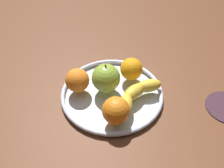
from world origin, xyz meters
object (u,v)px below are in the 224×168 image
banana (136,95)px  orange_back_right (116,111)px  orange_back_left (131,69)px  fruit_bowl (112,94)px  apple (106,77)px  orange_front_left (77,80)px

banana → orange_back_right: size_ratio=2.58×
orange_back_left → orange_back_right: 16.32cm
fruit_bowl → orange_back_right: orange_back_right is taller
fruit_bowl → apple: apple is taller
apple → orange_front_left: size_ratio=1.31×
fruit_bowl → orange_back_right: (7.04, 6.83, 4.41)cm
fruit_bowl → apple: size_ratio=3.31×
apple → orange_back_right: bearing=51.0°
orange_back_left → banana: bearing=43.3°
apple → orange_front_left: bearing=-48.1°
banana → orange_back_right: orange_back_right is taller
banana → orange_front_left: orange_front_left is taller
fruit_bowl → orange_back_left: 9.14cm
apple → orange_back_left: apple is taller
banana → orange_back_right: bearing=4.8°
apple → orange_back_right: size_ratio=1.25×
orange_back_left → orange_back_right: (15.14, 6.09, 0.25)cm
fruit_bowl → banana: size_ratio=1.60×
apple → orange_back_right: apple is taller
apple → orange_front_left: 8.09cm
apple → orange_back_right: (7.29, 8.98, -0.48)cm
banana → orange_back_right: 8.82cm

